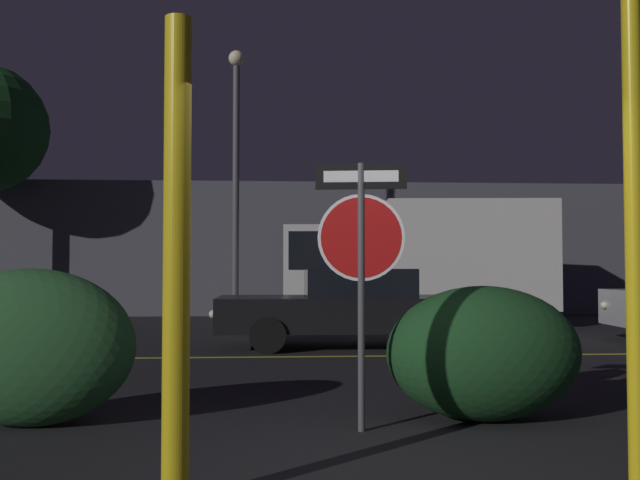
{
  "coord_description": "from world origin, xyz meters",
  "views": [
    {
      "loc": [
        -0.73,
        -4.78,
        1.4
      ],
      "look_at": [
        -0.18,
        3.64,
        1.73
      ],
      "focal_mm": 40.0,
      "sensor_mm": 36.0,
      "label": 1
    }
  ],
  "objects_px": {
    "delivery_truck": "(416,259)",
    "yellow_pole_right": "(634,221)",
    "street_lamp": "(236,161)",
    "hedge_bush_2": "(483,353)",
    "yellow_pole_left": "(177,258)",
    "passing_car_2": "(352,307)",
    "stop_sign": "(361,241)",
    "hedge_bush_1": "(30,347)"
  },
  "relations": [
    {
      "from": "stop_sign",
      "to": "street_lamp",
      "type": "xyz_separation_m",
      "value": [
        -1.65,
        10.83,
        2.31
      ]
    },
    {
      "from": "street_lamp",
      "to": "yellow_pole_left",
      "type": "bearing_deg",
      "value": -88.58
    },
    {
      "from": "yellow_pole_left",
      "to": "hedge_bush_1",
      "type": "height_order",
      "value": "yellow_pole_left"
    },
    {
      "from": "hedge_bush_2",
      "to": "passing_car_2",
      "type": "distance_m",
      "value": 6.15
    },
    {
      "from": "passing_car_2",
      "to": "yellow_pole_right",
      "type": "bearing_deg",
      "value": -173.62
    },
    {
      "from": "stop_sign",
      "to": "yellow_pole_right",
      "type": "bearing_deg",
      "value": -41.9
    },
    {
      "from": "hedge_bush_1",
      "to": "hedge_bush_2",
      "type": "relative_size",
      "value": 1.03
    },
    {
      "from": "yellow_pole_left",
      "to": "hedge_bush_1",
      "type": "distance_m",
      "value": 2.79
    },
    {
      "from": "stop_sign",
      "to": "yellow_pole_right",
      "type": "distance_m",
      "value": 2.34
    },
    {
      "from": "delivery_truck",
      "to": "hedge_bush_2",
      "type": "bearing_deg",
      "value": 176.48
    },
    {
      "from": "yellow_pole_left",
      "to": "hedge_bush_1",
      "type": "xyz_separation_m",
      "value": [
        -1.57,
        2.18,
        -0.76
      ]
    },
    {
      "from": "stop_sign",
      "to": "passing_car_2",
      "type": "distance_m",
      "value": 6.57
    },
    {
      "from": "hedge_bush_2",
      "to": "delivery_truck",
      "type": "relative_size",
      "value": 0.27
    },
    {
      "from": "stop_sign",
      "to": "hedge_bush_2",
      "type": "height_order",
      "value": "stop_sign"
    },
    {
      "from": "yellow_pole_left",
      "to": "street_lamp",
      "type": "bearing_deg",
      "value": 91.42
    },
    {
      "from": "hedge_bush_2",
      "to": "delivery_truck",
      "type": "xyz_separation_m",
      "value": [
        1.55,
        10.77,
        0.98
      ]
    },
    {
      "from": "passing_car_2",
      "to": "delivery_truck",
      "type": "relative_size",
      "value": 0.73
    },
    {
      "from": "stop_sign",
      "to": "street_lamp",
      "type": "height_order",
      "value": "street_lamp"
    },
    {
      "from": "hedge_bush_2",
      "to": "street_lamp",
      "type": "height_order",
      "value": "street_lamp"
    },
    {
      "from": "yellow_pole_left",
      "to": "street_lamp",
      "type": "relative_size",
      "value": 0.44
    },
    {
      "from": "yellow_pole_right",
      "to": "hedge_bush_1",
      "type": "height_order",
      "value": "yellow_pole_right"
    },
    {
      "from": "stop_sign",
      "to": "yellow_pole_left",
      "type": "height_order",
      "value": "yellow_pole_left"
    },
    {
      "from": "yellow_pole_left",
      "to": "yellow_pole_right",
      "type": "distance_m",
      "value": 2.84
    },
    {
      "from": "yellow_pole_right",
      "to": "street_lamp",
      "type": "height_order",
      "value": "street_lamp"
    },
    {
      "from": "passing_car_2",
      "to": "street_lamp",
      "type": "bearing_deg",
      "value": 28.08
    },
    {
      "from": "yellow_pole_right",
      "to": "passing_car_2",
      "type": "xyz_separation_m",
      "value": [
        -0.86,
        8.26,
        -0.99
      ]
    },
    {
      "from": "yellow_pole_left",
      "to": "delivery_truck",
      "type": "distance_m",
      "value": 13.55
    },
    {
      "from": "delivery_truck",
      "to": "yellow_pole_right",
      "type": "bearing_deg",
      "value": 179.28
    },
    {
      "from": "stop_sign",
      "to": "yellow_pole_right",
      "type": "xyz_separation_m",
      "value": [
        1.5,
        -1.79,
        0.06
      ]
    },
    {
      "from": "stop_sign",
      "to": "street_lamp",
      "type": "relative_size",
      "value": 0.35
    },
    {
      "from": "yellow_pole_left",
      "to": "stop_sign",
      "type": "bearing_deg",
      "value": 53.73
    },
    {
      "from": "hedge_bush_1",
      "to": "hedge_bush_2",
      "type": "distance_m",
      "value": 4.07
    },
    {
      "from": "yellow_pole_right",
      "to": "delivery_truck",
      "type": "bearing_deg",
      "value": 84.6
    },
    {
      "from": "street_lamp",
      "to": "hedge_bush_2",
      "type": "bearing_deg",
      "value": -74.98
    },
    {
      "from": "yellow_pole_right",
      "to": "hedge_bush_1",
      "type": "xyz_separation_m",
      "value": [
        -4.4,
        2.16,
        -0.99
      ]
    },
    {
      "from": "stop_sign",
      "to": "yellow_pole_right",
      "type": "height_order",
      "value": "yellow_pole_right"
    },
    {
      "from": "yellow_pole_left",
      "to": "street_lamp",
      "type": "distance_m",
      "value": 12.89
    },
    {
      "from": "street_lamp",
      "to": "yellow_pole_right",
      "type": "bearing_deg",
      "value": -76.0
    },
    {
      "from": "yellow_pole_right",
      "to": "street_lamp",
      "type": "xyz_separation_m",
      "value": [
        -3.15,
        12.62,
        2.25
      ]
    },
    {
      "from": "hedge_bush_1",
      "to": "passing_car_2",
      "type": "relative_size",
      "value": 0.39
    },
    {
      "from": "stop_sign",
      "to": "street_lamp",
      "type": "bearing_deg",
      "value": 106.79
    },
    {
      "from": "yellow_pole_left",
      "to": "delivery_truck",
      "type": "relative_size",
      "value": 0.45
    }
  ]
}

